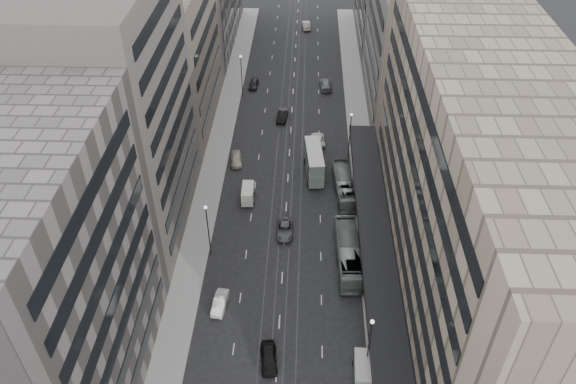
# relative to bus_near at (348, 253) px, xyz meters

# --- Properties ---
(ground) EXTENTS (220.00, 220.00, 0.00)m
(ground) POSITION_rel_bus_near_xyz_m (-8.44, -11.05, -1.71)
(ground) COLOR black
(ground) RESTS_ON ground
(sidewalk_right) EXTENTS (4.00, 125.00, 0.15)m
(sidewalk_right) POSITION_rel_bus_near_xyz_m (3.56, 26.45, -1.64)
(sidewalk_right) COLOR gray
(sidewalk_right) RESTS_ON ground
(sidewalk_left) EXTENTS (4.00, 125.00, 0.15)m
(sidewalk_left) POSITION_rel_bus_near_xyz_m (-20.44, 26.45, -1.64)
(sidewalk_left) COLOR gray
(sidewalk_left) RESTS_ON ground
(department_store) EXTENTS (19.20, 60.00, 30.00)m
(department_store) POSITION_rel_bus_near_xyz_m (13.02, -3.05, 13.23)
(department_store) COLOR gray
(department_store) RESTS_ON ground
(building_right_mid) EXTENTS (15.00, 28.00, 24.00)m
(building_right_mid) POSITION_rel_bus_near_xyz_m (13.06, 40.95, 10.29)
(building_right_mid) COLOR #4F4844
(building_right_mid) RESTS_ON ground
(building_left_a) EXTENTS (15.00, 28.00, 30.00)m
(building_left_a) POSITION_rel_bus_near_xyz_m (-29.94, -19.05, 13.29)
(building_left_a) COLOR slate
(building_left_a) RESTS_ON ground
(building_left_b) EXTENTS (15.00, 26.00, 34.00)m
(building_left_b) POSITION_rel_bus_near_xyz_m (-29.94, 7.95, 15.29)
(building_left_b) COLOR #4F4844
(building_left_b) RESTS_ON ground
(building_left_c) EXTENTS (15.00, 28.00, 25.00)m
(building_left_c) POSITION_rel_bus_near_xyz_m (-29.94, 34.95, 10.79)
(building_left_c) COLOR #6F6256
(building_left_c) RESTS_ON ground
(lamp_right_near) EXTENTS (0.44, 0.44, 8.32)m
(lamp_right_near) POSITION_rel_bus_near_xyz_m (1.26, -16.05, 3.49)
(lamp_right_near) COLOR #262628
(lamp_right_near) RESTS_ON ground
(lamp_right_far) EXTENTS (0.44, 0.44, 8.32)m
(lamp_right_far) POSITION_rel_bus_near_xyz_m (1.26, 23.95, 3.49)
(lamp_right_far) COLOR #262628
(lamp_right_far) RESTS_ON ground
(lamp_left_near) EXTENTS (0.44, 0.44, 8.32)m
(lamp_left_near) POSITION_rel_bus_near_xyz_m (-18.14, 0.95, 3.49)
(lamp_left_near) COLOR #262628
(lamp_left_near) RESTS_ON ground
(lamp_left_far) EXTENTS (0.44, 0.44, 8.32)m
(lamp_left_far) POSITION_rel_bus_near_xyz_m (-18.14, 43.95, 3.49)
(lamp_left_far) COLOR #262628
(lamp_left_far) RESTS_ON ground
(bus_near) EXTENTS (3.34, 12.39, 3.42)m
(bus_near) POSITION_rel_bus_near_xyz_m (0.00, 0.00, 0.00)
(bus_near) COLOR slate
(bus_near) RESTS_ON ground
(bus_far) EXTENTS (3.40, 10.75, 2.95)m
(bus_far) POSITION_rel_bus_near_xyz_m (0.06, 14.41, -0.24)
(bus_far) COLOR gray
(bus_far) RESTS_ON ground
(double_decker) EXTENTS (3.26, 8.58, 4.59)m
(double_decker) POSITION_rel_bus_near_xyz_m (-4.40, 18.99, 0.76)
(double_decker) COLOR slate
(double_decker) RESTS_ON ground
(vw_microbus) EXTENTS (2.10, 4.33, 2.30)m
(vw_microbus) POSITION_rel_bus_near_xyz_m (0.76, -17.08, -0.43)
(vw_microbus) COLOR #555B5C
(vw_microbus) RESTS_ON ground
(panel_van) EXTENTS (1.98, 3.88, 2.42)m
(panel_van) POSITION_rel_bus_near_xyz_m (-14.17, 12.23, -0.38)
(panel_van) COLOR beige
(panel_van) RESTS_ON ground
(sedan_0) EXTENTS (2.30, 4.62, 1.51)m
(sedan_0) POSITION_rel_bus_near_xyz_m (-9.34, -15.57, -0.96)
(sedan_0) COLOR black
(sedan_0) RESTS_ON ground
(sedan_1) EXTENTS (1.87, 4.29, 1.37)m
(sedan_1) POSITION_rel_bus_near_xyz_m (-15.73, -7.99, -1.03)
(sedan_1) COLOR white
(sedan_1) RESTS_ON ground
(sedan_2) EXTENTS (2.28, 4.80, 1.32)m
(sedan_2) POSITION_rel_bus_near_xyz_m (-8.42, 5.32, -1.05)
(sedan_2) COLOR #4F4F51
(sedan_2) RESTS_ON ground
(sedan_4) EXTENTS (2.28, 4.55, 1.49)m
(sedan_4) POSITION_rel_bus_near_xyz_m (-16.94, 21.74, -0.97)
(sedan_4) COLOR #B7B298
(sedan_4) RESTS_ON ground
(sedan_5) EXTENTS (2.03, 4.77, 1.53)m
(sedan_5) POSITION_rel_bus_near_xyz_m (-10.07, 35.48, -0.95)
(sedan_5) COLOR black
(sedan_5) RESTS_ON ground
(sedan_6) EXTENTS (2.64, 4.95, 1.32)m
(sedan_6) POSITION_rel_bus_near_xyz_m (-3.68, 28.02, -1.05)
(sedan_6) COLOR silver
(sedan_6) RESTS_ON ground
(sedan_7) EXTENTS (2.42, 5.41, 1.54)m
(sedan_7) POSITION_rel_bus_near_xyz_m (-2.11, 47.53, -0.94)
(sedan_7) COLOR slate
(sedan_7) RESTS_ON ground
(sedan_8) EXTENTS (1.90, 4.22, 1.41)m
(sedan_8) POSITION_rel_bus_near_xyz_m (-16.26, 47.40, -1.01)
(sedan_8) COLOR black
(sedan_8) RESTS_ON ground
(sedan_9) EXTENTS (2.12, 5.05, 1.62)m
(sedan_9) POSITION_rel_bus_near_xyz_m (-6.21, 76.93, -0.90)
(sedan_9) COLOR #B4A495
(sedan_9) RESTS_ON ground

